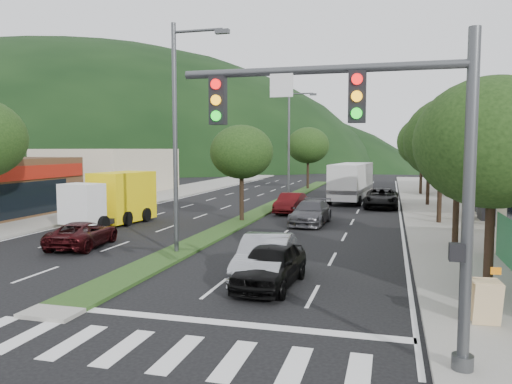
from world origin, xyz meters
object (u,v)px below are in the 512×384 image
(tree_med_near, at_px, (242,152))
(box_truck, at_px, (115,200))
(motorhome, at_px, (351,182))
(car_queue_b, at_px, (311,212))
(tree_r_e, at_px, (422,146))
(suv_maroon, at_px, (83,234))
(tree_r_d, at_px, (429,142))
(tree_med_far, at_px, (308,145))
(tree_r_b, at_px, (458,140))
(sedan_silver, at_px, (266,258))
(car_queue_d, at_px, (382,198))
(streetlight_mid, at_px, (291,138))
(tree_r_c, at_px, (441,147))
(streetlight_near, at_px, (179,127))
(car_queue_c, at_px, (291,203))
(car_queue_a, at_px, (271,264))
(tree_r_a, at_px, (493,143))
(traffic_signal, at_px, (388,149))
(a_frame_sign, at_px, (486,298))

(tree_med_near, height_order, box_truck, tree_med_near)
(motorhome, bearing_deg, car_queue_b, -90.06)
(box_truck, height_order, motorhome, motorhome)
(tree_r_e, xyz_separation_m, suv_maroon, (-16.91, -31.73, -4.28))
(tree_med_near, height_order, suv_maroon, tree_med_near)
(tree_r_d, height_order, tree_med_far, tree_r_d)
(tree_r_b, bearing_deg, sedan_silver, -134.71)
(car_queue_d, distance_m, motorhome, 4.67)
(streetlight_mid, height_order, sedan_silver, streetlight_mid)
(tree_r_c, distance_m, car_queue_d, 9.71)
(motorhome, bearing_deg, streetlight_near, -97.39)
(tree_med_near, relative_size, motorhome, 0.68)
(car_queue_b, bearing_deg, car_queue_c, 116.35)
(car_queue_a, relative_size, box_truck, 0.65)
(tree_r_e, distance_m, streetlight_mid, 13.73)
(tree_r_a, xyz_separation_m, car_queue_d, (-3.55, 24.12, -4.05))
(traffic_signal, relative_size, streetlight_near, 0.70)
(tree_med_near, xyz_separation_m, tree_med_far, (0.00, 26.00, 0.58))
(tree_r_c, relative_size, car_queue_b, 1.29)
(streetlight_near, height_order, car_queue_c, streetlight_near)
(car_queue_b, bearing_deg, tree_r_e, 73.05)
(traffic_signal, height_order, car_queue_d, traffic_signal)
(streetlight_near, relative_size, suv_maroon, 2.27)
(sedan_silver, distance_m, box_truck, 15.83)
(a_frame_sign, bearing_deg, tree_r_e, 85.35)
(tree_med_near, relative_size, streetlight_mid, 0.60)
(a_frame_sign, bearing_deg, tree_med_far, 101.23)
(suv_maroon, relative_size, car_queue_c, 1.01)
(tree_r_e, xyz_separation_m, box_truck, (-19.23, -25.02, -3.39))
(tree_med_near, xyz_separation_m, motorhome, (5.81, 13.84, -2.65))
(tree_r_c, bearing_deg, sedan_silver, -115.12)
(traffic_signal, bearing_deg, tree_r_c, 82.15)
(sedan_silver, distance_m, a_frame_sign, 7.43)
(tree_r_d, distance_m, tree_med_near, 16.99)
(box_truck, bearing_deg, tree_med_far, -96.38)
(streetlight_mid, relative_size, sedan_silver, 2.10)
(car_queue_a, bearing_deg, streetlight_mid, 103.10)
(traffic_signal, bearing_deg, suv_maroon, 144.87)
(tree_r_a, height_order, car_queue_c, tree_r_a)
(tree_r_a, xyz_separation_m, streetlight_mid, (-11.79, 29.00, 0.76))
(car_queue_c, bearing_deg, tree_r_c, -13.97)
(car_queue_d, bearing_deg, a_frame_sign, -82.84)
(streetlight_near, relative_size, car_queue_c, 2.29)
(car_queue_b, distance_m, box_truck, 12.06)
(tree_r_a, bearing_deg, tree_r_c, 90.00)
(traffic_signal, xyz_separation_m, car_queue_b, (-4.64, 19.65, -3.92))
(suv_maroon, relative_size, car_queue_a, 1.00)
(traffic_signal, distance_m, tree_r_c, 21.74)
(tree_r_a, distance_m, car_queue_d, 24.71)
(a_frame_sign, bearing_deg, tree_r_a, 75.41)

